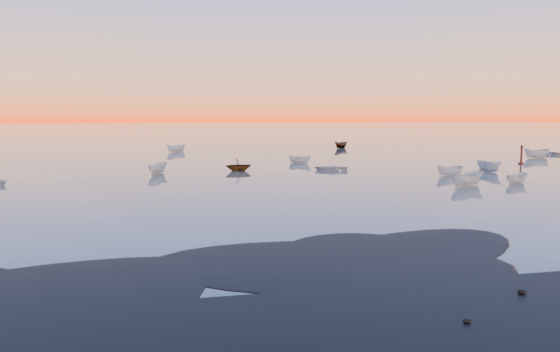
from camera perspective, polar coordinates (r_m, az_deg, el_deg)
name	(u,v)px	position (r m, az deg, el deg)	size (l,w,h in m)	color
ground	(209,145)	(123.93, -7.47, 3.26)	(600.00, 600.00, 0.00)	slate
mud_lobes	(424,268)	(26.10, 14.86, -9.23)	(140.00, 6.00, 0.07)	black
moored_fleet	(241,163)	(77.39, -4.10, 1.34)	(124.00, 58.00, 1.20)	silver
boat_near_center	(467,186)	(56.13, 19.00, -0.98)	(4.14, 1.75, 1.43)	silver
channel_marker	(521,156)	(83.10, 23.91, 1.93)	(0.80, 0.80, 2.84)	#3F150D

